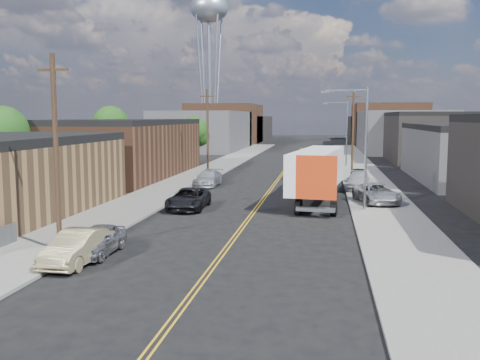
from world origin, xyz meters
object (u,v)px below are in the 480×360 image
(semi_truck, at_px, (318,171))
(car_right_lot_a, at_px, (377,193))
(car_right_lot_b, at_px, (358,181))
(car_left_c, at_px, (188,199))
(car_right_lot_c, at_px, (359,175))
(car_left_b, at_px, (77,247))
(car_ahead_truck, at_px, (298,171))
(car_left_a, at_px, (98,240))
(water_tower, at_px, (209,14))
(car_left_d, at_px, (208,178))

(semi_truck, height_order, car_right_lot_a, semi_truck)
(car_right_lot_b, bearing_deg, car_left_c, -131.51)
(car_right_lot_a, xyz_separation_m, car_right_lot_c, (-0.56, 13.60, -0.05))
(car_left_b, relative_size, car_right_lot_c, 1.14)
(car_ahead_truck, bearing_deg, car_left_b, -104.34)
(car_right_lot_c, bearing_deg, car_left_c, -124.73)
(car_left_a, xyz_separation_m, car_left_c, (1.15, 13.69, 0.03))
(water_tower, relative_size, car_right_lot_c, 8.74)
(car_right_lot_a, height_order, car_right_lot_c, car_right_lot_a)
(car_left_d, relative_size, car_right_lot_a, 0.97)
(car_left_a, height_order, car_right_lot_a, car_right_lot_a)
(semi_truck, distance_m, car_left_b, 24.10)
(water_tower, xyz_separation_m, car_left_d, (15.60, -73.00, -29.87))
(car_right_lot_b, bearing_deg, semi_truck, -115.13)
(water_tower, relative_size, car_ahead_truck, 6.77)
(car_left_a, height_order, car_right_lot_b, car_right_lot_b)
(car_left_d, relative_size, car_ahead_truck, 0.98)
(semi_truck, distance_m, car_right_lot_c, 12.67)
(car_right_lot_c, bearing_deg, semi_truck, -106.52)
(semi_truck, xyz_separation_m, car_left_a, (-10.65, -19.72, -1.70))
(car_right_lot_c, bearing_deg, car_ahead_truck, 151.46)
(car_left_c, relative_size, car_ahead_truck, 1.03)
(car_left_d, relative_size, car_right_lot_b, 1.00)
(car_left_d, distance_m, car_right_lot_b, 14.66)
(water_tower, xyz_separation_m, car_ahead_truck, (24.12, -64.51, -29.89))
(water_tower, distance_m, car_left_a, 105.57)
(water_tower, distance_m, car_left_c, 92.90)
(car_left_b, relative_size, car_left_c, 0.86)
(car_left_d, bearing_deg, car_ahead_truck, 46.82)
(car_left_a, xyz_separation_m, car_right_lot_c, (14.74, 31.60, 0.12))
(car_left_a, relative_size, car_right_lot_a, 0.80)
(car_left_b, xyz_separation_m, car_left_d, (0.00, 28.71, -0.02))
(car_right_lot_a, bearing_deg, car_ahead_truck, 97.66)
(car_left_c, bearing_deg, water_tower, 99.55)
(car_left_c, bearing_deg, car_left_b, -96.78)
(car_left_c, height_order, car_ahead_truck, car_left_c)
(car_right_lot_a, bearing_deg, car_left_d, 135.72)
(car_right_lot_c, distance_m, car_ahead_truck, 7.54)
(car_left_d, xyz_separation_m, car_right_lot_b, (14.63, -1.00, 0.15))
(car_left_a, relative_size, car_left_b, 0.91)
(car_left_d, xyz_separation_m, car_ahead_truck, (8.52, 8.49, -0.02))
(car_right_lot_c, height_order, car_ahead_truck, car_right_lot_c)
(car_ahead_truck, bearing_deg, semi_truck, -82.86)
(car_right_lot_a, height_order, car_right_lot_b, car_right_lot_b)
(car_left_b, distance_m, car_right_lot_a, 25.11)
(car_left_a, distance_m, car_left_c, 13.74)
(water_tower, relative_size, car_right_lot_b, 6.88)
(car_right_lot_a, bearing_deg, car_right_lot_b, 82.30)
(semi_truck, distance_m, car_right_lot_a, 5.18)
(car_left_c, bearing_deg, car_right_lot_b, 41.34)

